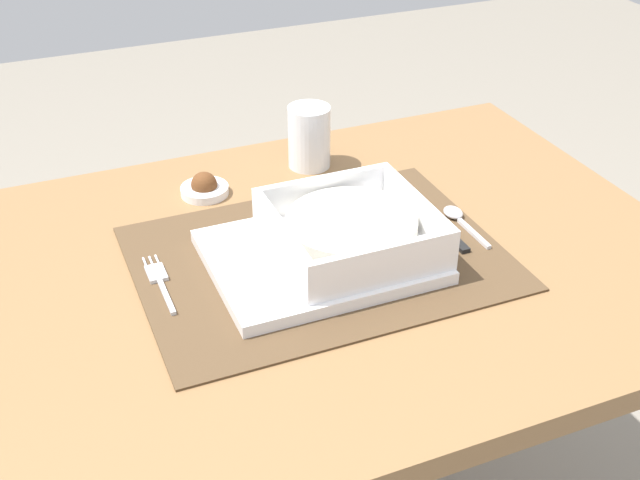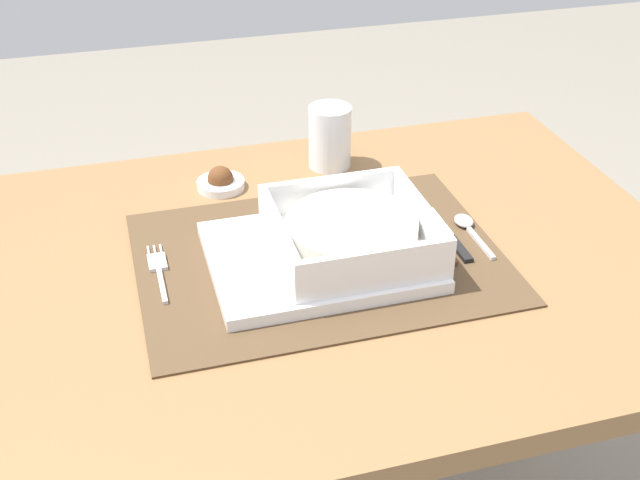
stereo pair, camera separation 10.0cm
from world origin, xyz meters
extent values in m
cube|color=brown|center=(0.00, 0.00, 0.70)|extent=(1.00, 0.69, 0.03)
cube|color=brown|center=(0.45, 0.29, 0.34)|extent=(0.05, 0.05, 0.69)
cube|color=#4C3823|center=(0.03, 0.00, 0.72)|extent=(0.45, 0.34, 0.00)
cube|color=white|center=(0.03, -0.01, 0.73)|extent=(0.27, 0.21, 0.02)
cube|color=white|center=(0.07, -0.02, 0.74)|extent=(0.19, 0.19, 0.01)
cube|color=white|center=(-0.02, -0.02, 0.77)|extent=(0.01, 0.19, 0.04)
cube|color=white|center=(0.16, -0.02, 0.77)|extent=(0.01, 0.19, 0.04)
cube|color=white|center=(0.07, -0.11, 0.77)|extent=(0.17, 0.01, 0.04)
cube|color=white|center=(0.07, 0.07, 0.77)|extent=(0.17, 0.01, 0.04)
cylinder|color=silver|center=(0.07, -0.02, 0.76)|extent=(0.16, 0.16, 0.03)
cube|color=silver|center=(-0.17, -0.01, 0.72)|extent=(0.01, 0.07, 0.00)
cube|color=silver|center=(-0.17, 0.04, 0.72)|extent=(0.02, 0.04, 0.00)
cylinder|color=silver|center=(-0.17, 0.07, 0.72)|extent=(0.00, 0.02, 0.00)
cylinder|color=silver|center=(-0.17, 0.07, 0.72)|extent=(0.00, 0.02, 0.00)
cylinder|color=silver|center=(-0.16, 0.07, 0.72)|extent=(0.00, 0.02, 0.00)
cube|color=silver|center=(0.23, -0.03, 0.72)|extent=(0.01, 0.07, 0.00)
ellipsoid|color=silver|center=(0.23, 0.02, 0.73)|extent=(0.02, 0.03, 0.01)
cube|color=black|center=(0.20, -0.04, 0.73)|extent=(0.01, 0.06, 0.01)
cube|color=silver|center=(0.20, 0.03, 0.73)|extent=(0.01, 0.07, 0.00)
cube|color=#59331E|center=(0.18, -0.04, 0.73)|extent=(0.01, 0.05, 0.01)
cube|color=silver|center=(0.18, 0.03, 0.73)|extent=(0.01, 0.08, 0.00)
cylinder|color=white|center=(0.11, 0.24, 0.77)|extent=(0.06, 0.06, 0.09)
cylinder|color=#338C3F|center=(0.11, 0.24, 0.75)|extent=(0.05, 0.05, 0.06)
cylinder|color=white|center=(-0.06, 0.22, 0.73)|extent=(0.07, 0.07, 0.01)
sphere|color=#593319|center=(-0.06, 0.22, 0.73)|extent=(0.04, 0.04, 0.04)
camera|label=1|loc=(-0.29, -0.78, 1.28)|focal=45.71mm
camera|label=2|loc=(-0.20, -0.82, 1.28)|focal=45.71mm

